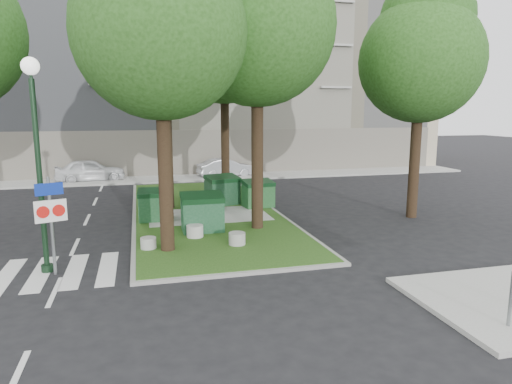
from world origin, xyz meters
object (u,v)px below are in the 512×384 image
object	(u,v)px
tree_street_right	(423,49)
dumpster_c	(222,190)
bollard_right	(237,239)
bollard_left	(148,243)
dumpster_b	(202,213)
bollard_mid	(195,231)
tree_median_near_right	(259,11)
tree_median_near_left	(163,15)
street_lamp	(37,141)
car_silver	(226,168)
tree_median_far	(225,35)
traffic_sign_pole	(51,213)
car_white	(90,170)
tree_median_mid	(166,53)
dumpster_a	(156,205)
litter_bin	(235,190)
dumpster_d	(258,194)

from	to	relation	value
tree_street_right	dumpster_c	size ratio (longest dim) A/B	5.80
dumpster_c	bollard_right	bearing A→B (deg)	-110.67
bollard_left	dumpster_b	bearing A→B (deg)	41.16
tree_street_right	bollard_mid	bearing A→B (deg)	-172.41
tree_median_near_right	bollard_right	size ratio (longest dim) A/B	20.53
tree_median_near_left	street_lamp	distance (m)	5.12
dumpster_b	bollard_left	xyz separation A→B (m)	(-2.01, -1.76, -0.51)
dumpster_b	dumpster_c	distance (m)	4.89
bollard_left	car_silver	size ratio (longest dim) A/B	0.13
tree_median_near_right	car_silver	size ratio (longest dim) A/B	2.96
tree_street_right	tree_median_far	bearing A→B (deg)	134.17
tree_median_near_right	dumpster_c	bearing A→B (deg)	97.14
tree_median_near_left	traffic_sign_pole	bearing A→B (deg)	-159.46
tree_median_far	dumpster_c	size ratio (longest dim) A/B	6.87
car_white	traffic_sign_pole	bearing A→B (deg)	174.98
tree_median_mid	dumpster_c	world-z (taller)	tree_median_mid
tree_median_mid	bollard_left	bearing A→B (deg)	-100.75
bollard_left	street_lamp	distance (m)	4.61
dumpster_c	tree_median_far	bearing A→B (deg)	60.42
street_lamp	car_silver	xyz separation A→B (m)	(8.45, 17.13, -3.09)
tree_median_far	bollard_right	distance (m)	12.55
tree_median_far	car_white	distance (m)	12.75
tree_median_mid	bollard_mid	world-z (taller)	tree_median_mid
tree_median_near_right	bollard_right	distance (m)	8.04
dumpster_a	bollard_left	bearing A→B (deg)	-92.71
dumpster_c	tree_median_near_right	bearing A→B (deg)	-97.30
tree_median_mid	tree_median_far	bearing A→B (deg)	43.15
bollard_left	litter_bin	xyz separation A→B (m)	(4.50, 7.78, 0.21)
tree_median_mid	car_silver	bearing A→B (deg)	65.53
tree_median_near_right	dumpster_a	distance (m)	8.44
tree_median_far	car_white	xyz separation A→B (m)	(-7.62, 6.86, -7.59)
tree_median_mid	bollard_mid	distance (m)	8.50
dumpster_a	dumpster_d	world-z (taller)	dumpster_a
tree_median_near_right	tree_median_far	xyz separation A→B (m)	(0.20, 7.50, 0.33)
bollard_left	car_white	xyz separation A→B (m)	(-3.23, 16.12, 0.43)
dumpster_c	bollard_left	xyz separation A→B (m)	(-3.61, -6.38, -0.50)
bollard_mid	street_lamp	size ratio (longest dim) A/B	0.10
tree_median_far	street_lamp	bearing A→B (deg)	-124.72
tree_median_near_right	tree_street_right	bearing A→B (deg)	4.09
car_white	car_silver	bearing A→B (deg)	-98.17
bollard_right	street_lamp	bearing A→B (deg)	-171.12
tree_median_near_left	car_white	distance (m)	18.06
tree_median_mid	car_white	bearing A→B (deg)	114.17
tree_median_near_right	bollard_right	bearing A→B (deg)	-122.58
tree_median_far	litter_bin	bearing A→B (deg)	-85.55
tree_median_far	car_silver	distance (m)	10.26
tree_median_near_left	tree_median_mid	bearing A→B (deg)	85.60
tree_street_right	bollard_mid	xyz separation A→B (m)	(-9.56, -1.27, -6.65)
bollard_right	litter_bin	bearing A→B (deg)	78.62
dumpster_b	street_lamp	xyz separation A→B (m)	(-4.85, -2.94, 2.92)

